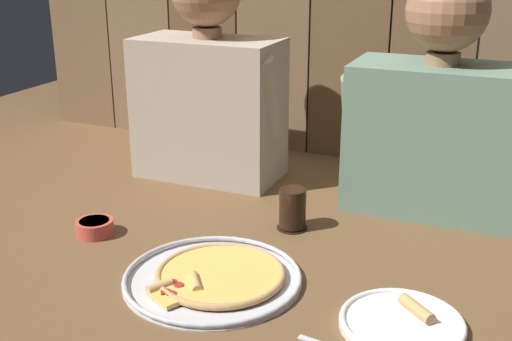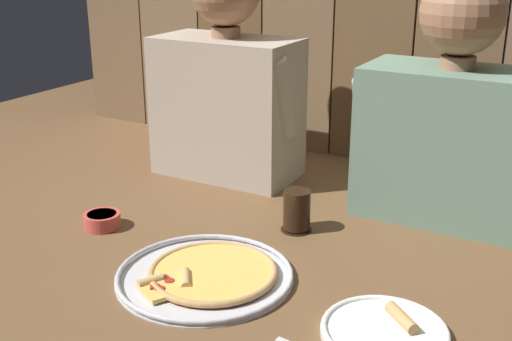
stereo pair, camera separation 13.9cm
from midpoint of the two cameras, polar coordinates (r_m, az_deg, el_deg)
ground_plane at (r=1.37m, az=1.15°, el=-8.43°), size 3.20×3.20×0.00m
pizza_tray at (r=1.32m, az=-1.33°, el=-9.21°), size 0.36×0.36×0.03m
dinner_plate at (r=1.19m, az=14.73°, el=-13.64°), size 0.22×0.22×0.03m
drinking_glass at (r=1.52m, az=6.24°, el=-3.62°), size 0.07×0.07×0.10m
dipping_bowl at (r=1.56m, az=-10.99°, el=-4.34°), size 0.09×0.09×0.04m
diner_left at (r=1.82m, az=-0.42°, el=8.16°), size 0.44×0.21×0.62m
diner_right at (r=1.61m, az=19.37°, el=5.00°), size 0.45×0.23×0.60m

